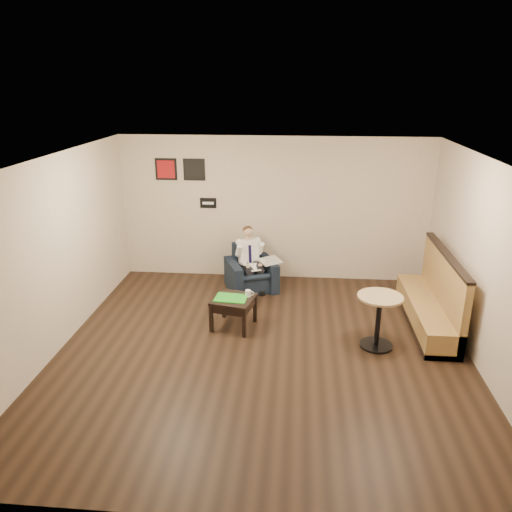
# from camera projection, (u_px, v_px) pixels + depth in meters

# --- Properties ---
(ground) EXTENTS (6.00, 6.00, 0.00)m
(ground) POSITION_uv_depth(u_px,v_px,m) (262.00, 351.00, 7.35)
(ground) COLOR black
(ground) RESTS_ON ground
(wall_back) EXTENTS (6.00, 0.02, 2.80)m
(wall_back) POSITION_uv_depth(u_px,v_px,m) (274.00, 209.00, 9.69)
(wall_back) COLOR beige
(wall_back) RESTS_ON ground
(wall_front) EXTENTS (6.00, 0.02, 2.80)m
(wall_front) POSITION_uv_depth(u_px,v_px,m) (235.00, 390.00, 4.06)
(wall_front) COLOR beige
(wall_front) RESTS_ON ground
(wall_left) EXTENTS (0.02, 6.00, 2.80)m
(wall_left) POSITION_uv_depth(u_px,v_px,m) (54.00, 256.00, 7.12)
(wall_left) COLOR beige
(wall_left) RESTS_ON ground
(wall_right) EXTENTS (0.02, 6.00, 2.80)m
(wall_right) POSITION_uv_depth(u_px,v_px,m) (488.00, 269.00, 6.63)
(wall_right) COLOR beige
(wall_right) RESTS_ON ground
(ceiling) EXTENTS (6.00, 6.00, 0.02)m
(ceiling) POSITION_uv_depth(u_px,v_px,m) (263.00, 160.00, 6.41)
(ceiling) COLOR white
(ceiling) RESTS_ON wall_back
(seating_sign) EXTENTS (0.32, 0.02, 0.20)m
(seating_sign) POSITION_uv_depth(u_px,v_px,m) (208.00, 203.00, 9.75)
(seating_sign) COLOR black
(seating_sign) RESTS_ON wall_back
(art_print_left) EXTENTS (0.42, 0.03, 0.42)m
(art_print_left) POSITION_uv_depth(u_px,v_px,m) (166.00, 169.00, 9.60)
(art_print_left) COLOR #A31417
(art_print_left) RESTS_ON wall_back
(art_print_right) EXTENTS (0.42, 0.03, 0.42)m
(art_print_right) POSITION_uv_depth(u_px,v_px,m) (194.00, 170.00, 9.56)
(art_print_right) COLOR black
(art_print_right) RESTS_ON wall_back
(armchair) EXTENTS (1.11, 1.11, 0.83)m
(armchair) POSITION_uv_depth(u_px,v_px,m) (251.00, 268.00, 9.41)
(armchair) COLOR black
(armchair) RESTS_ON ground
(seated_man) EXTENTS (0.80, 0.95, 1.13)m
(seated_man) POSITION_uv_depth(u_px,v_px,m) (253.00, 263.00, 9.27)
(seated_man) COLOR white
(seated_man) RESTS_ON armchair
(lap_papers) EXTENTS (0.29, 0.33, 0.01)m
(lap_papers) POSITION_uv_depth(u_px,v_px,m) (254.00, 267.00, 9.20)
(lap_papers) COLOR white
(lap_papers) RESTS_ON seated_man
(newspaper) EXTENTS (0.52, 0.56, 0.01)m
(newspaper) POSITION_uv_depth(u_px,v_px,m) (270.00, 261.00, 9.38)
(newspaper) COLOR silver
(newspaper) RESTS_ON armchair
(side_table) EXTENTS (0.74, 0.74, 0.51)m
(side_table) POSITION_uv_depth(u_px,v_px,m) (234.00, 312.00, 8.00)
(side_table) COLOR black
(side_table) RESTS_ON ground
(green_folder) EXTENTS (0.53, 0.40, 0.01)m
(green_folder) POSITION_uv_depth(u_px,v_px,m) (231.00, 298.00, 7.90)
(green_folder) COLOR green
(green_folder) RESTS_ON side_table
(coffee_mug) EXTENTS (0.11, 0.11, 0.11)m
(coffee_mug) POSITION_uv_depth(u_px,v_px,m) (248.00, 293.00, 7.96)
(coffee_mug) COLOR white
(coffee_mug) RESTS_ON side_table
(smartphone) EXTENTS (0.18, 0.13, 0.01)m
(smartphone) POSITION_uv_depth(u_px,v_px,m) (241.00, 294.00, 8.06)
(smartphone) COLOR black
(smartphone) RESTS_ON side_table
(banquette) EXTENTS (0.56, 2.34, 1.20)m
(banquette) POSITION_uv_depth(u_px,v_px,m) (429.00, 290.00, 7.98)
(banquette) COLOR olive
(banquette) RESTS_ON ground
(cafe_table) EXTENTS (0.72, 0.72, 0.82)m
(cafe_table) POSITION_uv_depth(u_px,v_px,m) (378.00, 321.00, 7.36)
(cafe_table) COLOR #A58459
(cafe_table) RESTS_ON ground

